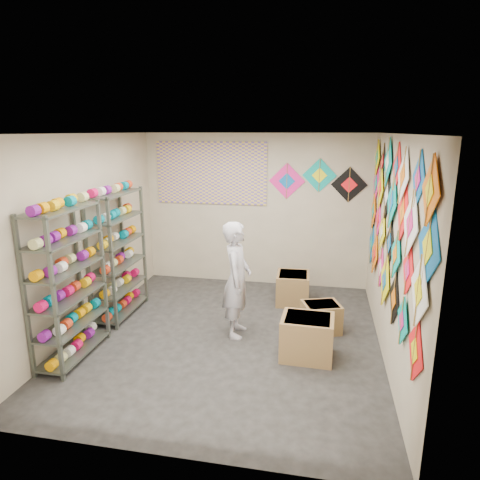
% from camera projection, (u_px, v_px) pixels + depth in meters
% --- Properties ---
extents(ground, '(4.50, 4.50, 0.00)m').
position_uv_depth(ground, '(229.00, 337.00, 5.83)').
color(ground, black).
extents(room_walls, '(4.50, 4.50, 4.50)m').
position_uv_depth(room_walls, '(228.00, 219.00, 5.42)').
color(room_walls, '#B7A78C').
rests_on(room_walls, ground).
extents(shelf_rack_front, '(0.40, 1.10, 1.90)m').
position_uv_depth(shelf_rack_front, '(68.00, 284.00, 5.12)').
color(shelf_rack_front, '#4C5147').
rests_on(shelf_rack_front, ground).
extents(shelf_rack_back, '(0.40, 1.10, 1.90)m').
position_uv_depth(shelf_rack_back, '(118.00, 254.00, 6.35)').
color(shelf_rack_back, '#4C5147').
rests_on(shelf_rack_back, ground).
extents(string_spools, '(0.12, 2.36, 0.12)m').
position_uv_depth(string_spools, '(95.00, 261.00, 5.71)').
color(string_spools, '#EF0C57').
rests_on(string_spools, ground).
extents(kite_wall_display, '(0.05, 4.32, 2.05)m').
position_uv_depth(kite_wall_display, '(391.00, 224.00, 5.07)').
color(kite_wall_display, red).
rests_on(kite_wall_display, room_walls).
extents(back_wall_kites, '(1.67, 0.02, 0.74)m').
position_uv_depth(back_wall_kites, '(317.00, 181.00, 7.29)').
color(back_wall_kites, '#E61D80').
rests_on(back_wall_kites, room_walls).
extents(poster, '(2.00, 0.01, 1.10)m').
position_uv_depth(poster, '(211.00, 173.00, 7.60)').
color(poster, '#61499F').
rests_on(poster, room_walls).
extents(shopkeeper, '(0.61, 0.43, 1.59)m').
position_uv_depth(shopkeeper, '(237.00, 279.00, 5.74)').
color(shopkeeper, '#BFAEA7').
rests_on(shopkeeper, ground).
extents(carton_a, '(0.65, 0.55, 0.53)m').
position_uv_depth(carton_a, '(307.00, 337.00, 5.27)').
color(carton_a, olive).
rests_on(carton_a, ground).
extents(carton_b, '(0.60, 0.55, 0.41)m').
position_uv_depth(carton_b, '(321.00, 317.00, 5.97)').
color(carton_b, olive).
rests_on(carton_b, ground).
extents(carton_c, '(0.54, 0.59, 0.49)m').
position_uv_depth(carton_c, '(293.00, 288.00, 6.95)').
color(carton_c, olive).
rests_on(carton_c, ground).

